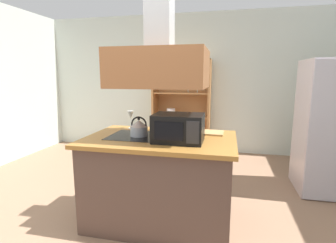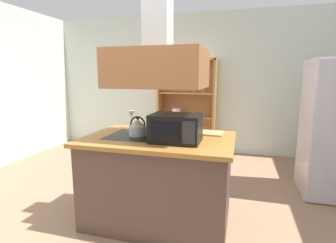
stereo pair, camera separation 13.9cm
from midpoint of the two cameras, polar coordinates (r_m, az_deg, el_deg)
name	(u,v)px [view 2 (the right image)]	position (r m, az deg, el deg)	size (l,w,h in m)	color
ground_plane	(141,229)	(2.81, -4.51, -22.56)	(7.80, 7.80, 0.00)	#8E6B52
wall_back	(195,84)	(5.28, 6.70, 8.22)	(6.00, 0.12, 2.70)	silver
kitchen_island	(159,179)	(2.76, -0.54, -12.51)	(1.49, 0.98, 0.90)	#4C3830
range_hood	(158,55)	(2.55, -0.59, 14.34)	(0.90, 0.70, 1.30)	#9A6037
dish_cabinet	(187,112)	(5.13, 4.96, 2.06)	(1.11, 0.40, 1.82)	#B67944
kettle	(138,128)	(2.67, -5.18, -1.35)	(0.18, 0.18, 0.20)	#AFB7C3
cutting_board	(207,133)	(2.81, 9.95, -2.47)	(0.34, 0.24, 0.02)	tan
microwave	(176,128)	(2.42, 3.39, -1.44)	(0.46, 0.35, 0.26)	black
wine_glass_on_counter	(131,115)	(3.07, -6.75, 1.37)	(0.08, 0.08, 0.21)	silver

